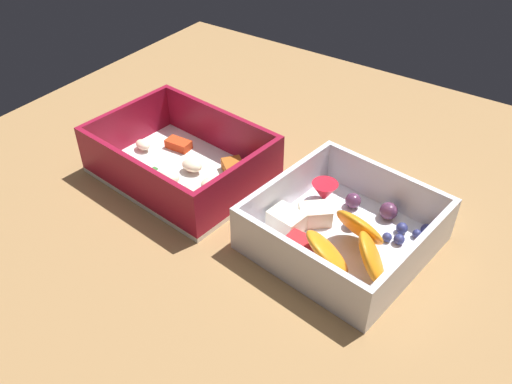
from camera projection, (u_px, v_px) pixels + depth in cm
name	position (u px, v px, depth cm)	size (l,w,h in cm)	color
table_surface	(253.00, 225.00, 56.51)	(80.00, 80.00, 2.00)	#9E7547
pasta_container	(183.00, 163.00, 60.41)	(20.02, 15.47, 5.88)	white
fruit_bowl	(342.00, 231.00, 51.41)	(17.26, 17.44, 5.87)	white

